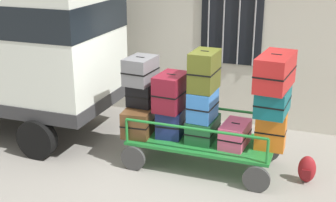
% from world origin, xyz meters
% --- Properties ---
extents(ground_plane, '(40.00, 40.00, 0.00)m').
position_xyz_m(ground_plane, '(0.00, 0.00, 0.00)').
color(ground_plane, gray).
extents(luggage_cart, '(2.42, 1.17, 0.47)m').
position_xyz_m(luggage_cart, '(0.37, 0.51, 0.38)').
color(luggage_cart, '#1E722D').
rests_on(luggage_cart, ground).
extents(cart_railing, '(2.30, 1.03, 0.41)m').
position_xyz_m(cart_railing, '(0.37, 0.51, 0.80)').
color(cart_railing, '#1E722D').
rests_on(cart_railing, luggage_cart).
extents(suitcase_left_bottom, '(0.54, 0.96, 0.45)m').
position_xyz_m(suitcase_left_bottom, '(-0.72, 0.52, 0.69)').
color(suitcase_left_bottom, brown).
rests_on(suitcase_left_bottom, luggage_cart).
extents(suitcase_left_middle, '(0.45, 0.38, 0.40)m').
position_xyz_m(suitcase_left_middle, '(-0.72, 0.54, 1.11)').
color(suitcase_left_middle, black).
rests_on(suitcase_left_middle, suitcase_left_bottom).
extents(suitcase_left_top, '(0.47, 0.62, 0.45)m').
position_xyz_m(suitcase_left_top, '(-0.72, 0.53, 1.54)').
color(suitcase_left_top, slate).
rests_on(suitcase_left_top, suitcase_left_middle).
extents(suitcase_midleft_bottom, '(0.45, 0.52, 0.47)m').
position_xyz_m(suitcase_midleft_bottom, '(-0.18, 0.49, 0.70)').
color(suitcase_midleft_bottom, navy).
rests_on(suitcase_midleft_bottom, luggage_cart).
extents(suitcase_midleft_middle, '(0.47, 0.67, 0.60)m').
position_xyz_m(suitcase_midleft_middle, '(-0.18, 0.50, 1.23)').
color(suitcase_midleft_middle, maroon).
rests_on(suitcase_midleft_middle, suitcase_midleft_bottom).
extents(suitcase_center_bottom, '(0.44, 0.69, 0.37)m').
position_xyz_m(suitcase_center_bottom, '(0.37, 0.54, 0.65)').
color(suitcase_center_bottom, '#194C28').
rests_on(suitcase_center_bottom, luggage_cart).
extents(suitcase_center_middle, '(0.41, 0.56, 0.49)m').
position_xyz_m(suitcase_center_middle, '(0.37, 0.48, 1.08)').
color(suitcase_center_middle, '#3372C6').
rests_on(suitcase_center_middle, suitcase_center_bottom).
extents(suitcase_center_top, '(0.40, 0.61, 0.63)m').
position_xyz_m(suitcase_center_top, '(0.37, 0.53, 1.64)').
color(suitcase_center_top, '#4C5119').
rests_on(suitcase_center_top, suitcase_center_middle).
extents(suitcase_midright_bottom, '(0.43, 0.67, 0.38)m').
position_xyz_m(suitcase_midright_bottom, '(0.91, 0.49, 0.65)').
color(suitcase_midright_bottom, '#CC4C72').
rests_on(suitcase_midright_bottom, luggage_cart).
extents(suitcase_right_bottom, '(0.47, 0.27, 0.61)m').
position_xyz_m(suitcase_right_bottom, '(1.45, 0.53, 0.77)').
color(suitcase_right_bottom, orange).
rests_on(suitcase_right_bottom, luggage_cart).
extents(suitcase_right_middle, '(0.49, 0.73, 0.40)m').
position_xyz_m(suitcase_right_middle, '(1.45, 0.51, 1.27)').
color(suitcase_right_middle, '#0F5960').
rests_on(suitcase_right_middle, suitcase_right_bottom).
extents(suitcase_right_top, '(0.54, 0.95, 0.52)m').
position_xyz_m(suitcase_right_top, '(1.45, 0.52, 1.73)').
color(suitcase_right_top, '#B21E1E').
rests_on(suitcase_right_top, suitcase_right_middle).
extents(backpack, '(0.27, 0.22, 0.44)m').
position_xyz_m(backpack, '(2.05, 0.52, 0.22)').
color(backpack, maroon).
rests_on(backpack, ground).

